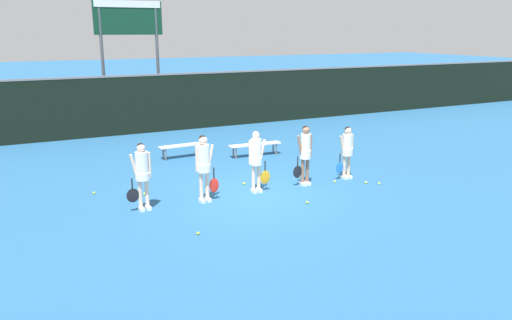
# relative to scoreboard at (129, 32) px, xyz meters

# --- Properties ---
(ground_plane) EXTENTS (140.00, 140.00, 0.00)m
(ground_plane) POSITION_rel_scoreboard_xyz_m (0.79, -11.21, -4.35)
(ground_plane) COLOR #235684
(fence_windscreen) EXTENTS (60.00, 0.08, 2.57)m
(fence_windscreen) POSITION_rel_scoreboard_xyz_m (0.79, -1.53, -3.05)
(fence_windscreen) COLOR black
(fence_windscreen) RESTS_ON ground_plane
(scoreboard) EXTENTS (3.03, 0.15, 5.67)m
(scoreboard) POSITION_rel_scoreboard_xyz_m (0.00, 0.00, 0.00)
(scoreboard) COLOR #515156
(scoreboard) RESTS_ON ground_plane
(bench_courtside) EXTENTS (1.94, 0.45, 0.45)m
(bench_courtside) POSITION_rel_scoreboard_xyz_m (2.64, -7.42, -3.96)
(bench_courtside) COLOR silver
(bench_courtside) RESTS_ON ground_plane
(bench_far) EXTENTS (1.71, 0.45, 0.46)m
(bench_far) POSITION_rel_scoreboard_xyz_m (0.24, -6.45, -3.96)
(bench_far) COLOR silver
(bench_far) RESTS_ON ground_plane
(player_0) EXTENTS (0.66, 0.36, 1.72)m
(player_0) POSITION_rel_scoreboard_xyz_m (-2.34, -11.20, -3.33)
(player_0) COLOR beige
(player_0) RESTS_ON ground_plane
(player_1) EXTENTS (0.63, 0.36, 1.79)m
(player_1) POSITION_rel_scoreboard_xyz_m (-0.74, -11.27, -3.28)
(player_1) COLOR beige
(player_1) RESTS_ON ground_plane
(player_2) EXTENTS (0.64, 0.34, 1.73)m
(player_2) POSITION_rel_scoreboard_xyz_m (0.85, -11.14, -3.35)
(player_2) COLOR beige
(player_2) RESTS_ON ground_plane
(player_3) EXTENTS (0.62, 0.33, 1.76)m
(player_3) POSITION_rel_scoreboard_xyz_m (2.41, -11.19, -3.32)
(player_3) COLOR #8C664C
(player_3) RESTS_ON ground_plane
(player_4) EXTENTS (0.61, 0.34, 1.61)m
(player_4) POSITION_rel_scoreboard_xyz_m (3.90, -11.17, -3.41)
(player_4) COLOR beige
(player_4) RESTS_ON ground_plane
(tennis_ball_0) EXTENTS (0.07, 0.07, 0.07)m
(tennis_ball_0) POSITION_rel_scoreboard_xyz_m (-1.66, -13.32, -4.32)
(tennis_ball_0) COLOR #CCE033
(tennis_ball_0) RESTS_ON ground_plane
(tennis_ball_1) EXTENTS (0.07, 0.07, 0.07)m
(tennis_ball_1) POSITION_rel_scoreboard_xyz_m (3.34, -11.40, -4.32)
(tennis_ball_1) COLOR #CCE033
(tennis_ball_1) RESTS_ON ground_plane
(tennis_ball_2) EXTENTS (0.07, 0.07, 0.07)m
(tennis_ball_2) POSITION_rel_scoreboard_xyz_m (-2.04, -10.05, -4.32)
(tennis_ball_2) COLOR #CCE033
(tennis_ball_2) RESTS_ON ground_plane
(tennis_ball_3) EXTENTS (0.07, 0.07, 0.07)m
(tennis_ball_3) POSITION_rel_scoreboard_xyz_m (1.61, -12.64, -4.32)
(tennis_ball_3) COLOR #CCE033
(tennis_ball_3) RESTS_ON ground_plane
(tennis_ball_4) EXTENTS (0.07, 0.07, 0.07)m
(tennis_ball_4) POSITION_rel_scoreboard_xyz_m (0.82, -10.38, -4.31)
(tennis_ball_4) COLOR #CCE033
(tennis_ball_4) RESTS_ON ground_plane
(tennis_ball_5) EXTENTS (0.06, 0.06, 0.06)m
(tennis_ball_5) POSITION_rel_scoreboard_xyz_m (4.40, -12.14, -4.32)
(tennis_ball_5) COLOR #CCE033
(tennis_ball_5) RESTS_ON ground_plane
(tennis_ball_6) EXTENTS (0.06, 0.06, 0.06)m
(tennis_ball_6) POSITION_rel_scoreboard_xyz_m (2.62, -10.51, -4.32)
(tennis_ball_6) COLOR #CCE033
(tennis_ball_6) RESTS_ON ground_plane
(tennis_ball_7) EXTENTS (0.07, 0.07, 0.07)m
(tennis_ball_7) POSITION_rel_scoreboard_xyz_m (-3.28, -9.34, -4.32)
(tennis_ball_7) COLOR #CCE033
(tennis_ball_7) RESTS_ON ground_plane
(tennis_ball_8) EXTENTS (0.07, 0.07, 0.07)m
(tennis_ball_8) POSITION_rel_scoreboard_xyz_m (4.12, -11.89, -4.31)
(tennis_ball_8) COLOR #CCE033
(tennis_ball_8) RESTS_ON ground_plane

